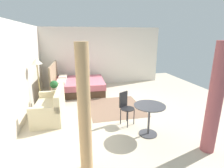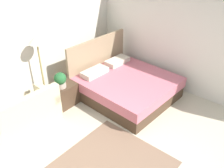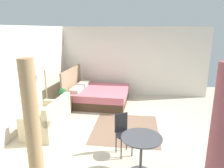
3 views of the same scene
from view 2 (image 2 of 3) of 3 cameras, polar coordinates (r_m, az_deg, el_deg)
ground_plane at (r=4.33m, az=1.57°, el=-19.08°), size 8.92×8.67×0.02m
wall_back at (r=5.40m, az=-22.57°, el=7.29°), size 8.92×0.12×2.67m
wall_right at (r=5.76m, az=20.79°, el=9.11°), size 0.12×5.67×2.67m
bed at (r=5.79m, az=3.07°, el=-0.25°), size 1.96×2.11×1.23m
couch at (r=5.14m, az=-20.27°, el=-7.10°), size 1.45×0.82×0.85m
nightstand at (r=5.59m, az=-10.79°, el=-2.51°), size 0.55×0.37×0.51m
potted_plant at (r=5.31m, az=-12.01°, el=0.93°), size 0.26×0.26×0.35m
floor_lamp at (r=5.26m, az=-17.05°, el=8.50°), size 0.34×0.34×1.63m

